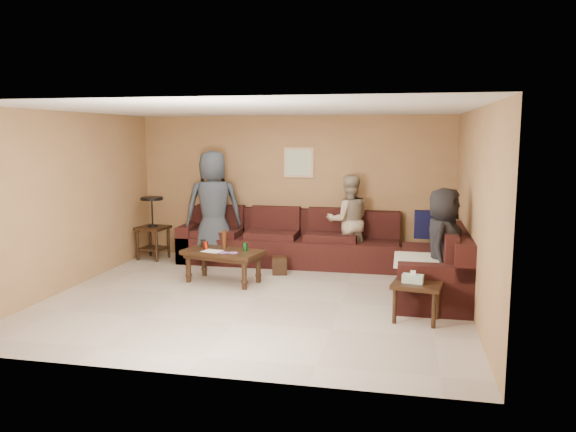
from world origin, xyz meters
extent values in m
plane|color=#B9AC9D|center=(0.00, 0.00, 0.00)|extent=(5.50, 5.50, 0.00)
cube|color=silver|center=(0.00, 0.00, 2.45)|extent=(5.50, 5.00, 0.10)
cube|color=#9D754A|center=(0.00, 2.50, 1.25)|extent=(5.50, 0.10, 2.50)
cube|color=#9D754A|center=(0.00, -2.50, 1.25)|extent=(5.50, 0.10, 2.50)
cube|color=#9D754A|center=(-2.75, 0.00, 1.25)|extent=(0.10, 5.00, 2.50)
cube|color=#9D754A|center=(2.75, 0.00, 1.25)|extent=(0.10, 5.00, 2.50)
cube|color=#341311|center=(0.00, 2.05, 0.23)|extent=(3.70, 0.90, 0.45)
cube|color=#341311|center=(0.00, 2.38, 0.68)|extent=(3.70, 0.24, 0.45)
cube|color=#341311|center=(-1.73, 2.05, 0.32)|extent=(0.24, 0.90, 0.63)
cube|color=#341311|center=(2.30, 0.60, 0.23)|extent=(0.90, 2.00, 0.45)
cube|color=#341311|center=(2.63, 0.60, 0.68)|extent=(0.24, 2.00, 0.45)
cube|color=#341311|center=(2.30, -0.28, 0.32)|extent=(0.90, 0.24, 0.63)
cube|color=#111236|center=(2.30, 2.05, 0.75)|extent=(0.45, 0.14, 0.45)
cube|color=beige|center=(2.30, 0.15, 0.58)|extent=(1.00, 0.85, 0.04)
cube|color=black|center=(-0.70, 0.68, 0.45)|extent=(1.26, 0.83, 0.06)
cube|color=black|center=(-0.70, 0.68, 0.39)|extent=(1.16, 0.73, 0.05)
cylinder|color=black|center=(-1.21, 0.58, 0.21)|extent=(0.07, 0.07, 0.42)
cylinder|color=black|center=(-0.28, 0.36, 0.21)|extent=(0.07, 0.07, 0.42)
cylinder|color=black|center=(-1.11, 0.99, 0.21)|extent=(0.07, 0.07, 0.42)
cylinder|color=black|center=(-0.19, 0.77, 0.21)|extent=(0.07, 0.07, 0.42)
cylinder|color=red|center=(-0.96, 0.69, 0.54)|extent=(0.07, 0.07, 0.12)
cylinder|color=#15772D|center=(-0.36, 0.71, 0.54)|extent=(0.07, 0.07, 0.12)
cylinder|color=#3E200E|center=(-0.72, 0.81, 0.62)|extent=(0.07, 0.07, 0.28)
cylinder|color=black|center=(-1.07, 0.85, 0.54)|extent=(0.08, 0.08, 0.11)
cube|color=silver|center=(-0.83, 0.58, 0.49)|extent=(0.32, 0.28, 0.00)
cylinder|color=#C7467A|center=(-0.63, 0.50, 0.49)|extent=(0.14, 0.14, 0.01)
cylinder|color=#C7467A|center=(-0.49, 0.52, 0.49)|extent=(0.14, 0.14, 0.01)
cube|color=black|center=(-2.40, 1.93, 0.56)|extent=(0.55, 0.55, 0.05)
cube|color=black|center=(-2.40, 1.93, 0.19)|extent=(0.48, 0.48, 0.03)
cylinder|color=black|center=(-2.62, 1.77, 0.28)|extent=(0.05, 0.05, 0.56)
cylinder|color=black|center=(-2.24, 1.71, 0.28)|extent=(0.05, 0.05, 0.56)
cylinder|color=black|center=(-2.56, 2.15, 0.28)|extent=(0.05, 0.05, 0.56)
cylinder|color=black|center=(-2.18, 2.09, 0.28)|extent=(0.05, 0.05, 0.56)
cylinder|color=black|center=(-2.40, 1.93, 0.60)|extent=(0.17, 0.17, 0.03)
cylinder|color=black|center=(-2.40, 1.93, 0.84)|extent=(0.03, 0.03, 0.46)
cylinder|color=black|center=(-2.40, 1.93, 1.07)|extent=(0.38, 0.38, 0.05)
cube|color=black|center=(2.08, -0.54, 0.44)|extent=(0.63, 0.54, 0.05)
cylinder|color=black|center=(1.83, -0.67, 0.22)|extent=(0.05, 0.05, 0.44)
cylinder|color=black|center=(2.27, -0.75, 0.22)|extent=(0.05, 0.05, 0.44)
cylinder|color=black|center=(1.89, -0.33, 0.22)|extent=(0.05, 0.05, 0.44)
cylinder|color=black|center=(2.33, -0.41, 0.22)|extent=(0.05, 0.05, 0.44)
cube|color=silver|center=(2.03, -0.54, 0.51)|extent=(0.26, 0.16, 0.10)
cube|color=silver|center=(2.03, -0.54, 0.58)|extent=(0.06, 0.04, 0.05)
cube|color=black|center=(0.02, 1.34, 0.14)|extent=(0.27, 0.27, 0.27)
cube|color=tan|center=(0.10, 2.48, 1.70)|extent=(0.52, 0.03, 0.52)
cube|color=silver|center=(0.10, 2.46, 1.70)|extent=(0.44, 0.01, 0.44)
imported|color=#2D343E|center=(-1.24, 1.83, 0.96)|extent=(1.09, 0.90, 1.92)
imported|color=tan|center=(1.01, 2.08, 0.77)|extent=(0.88, 0.78, 1.53)
imported|color=black|center=(2.41, 0.27, 0.75)|extent=(0.66, 0.84, 1.51)
camera|label=1|loc=(1.90, -7.08, 2.18)|focal=35.00mm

